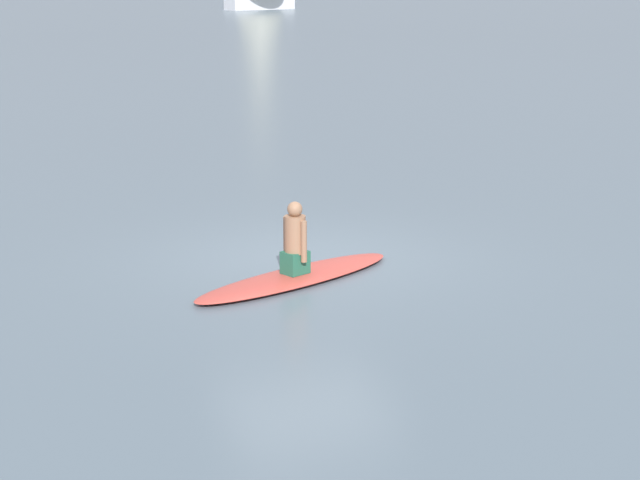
% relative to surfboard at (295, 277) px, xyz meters
% --- Properties ---
extents(ground_plane, '(400.00, 400.00, 0.00)m').
position_rel_surfboard_xyz_m(ground_plane, '(0.57, 0.99, -0.05)').
color(ground_plane, slate).
extents(surfboard, '(3.42, 1.97, 0.11)m').
position_rel_surfboard_xyz_m(surfboard, '(0.00, 0.00, 0.00)').
color(surfboard, '#D84C3F').
rests_on(surfboard, ground).
extents(person_paddler, '(0.40, 0.43, 0.98)m').
position_rel_surfboard_xyz_m(person_paddler, '(0.00, 0.00, 0.50)').
color(person_paddler, '#26664C').
rests_on(person_paddler, surfboard).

